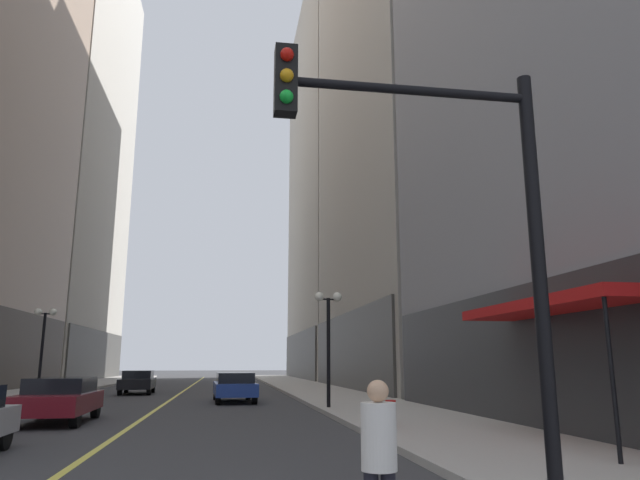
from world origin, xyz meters
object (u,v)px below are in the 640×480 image
at_px(car_blue, 234,386).
at_px(traffic_light_near_right, 456,201).
at_px(car_maroon, 59,398).
at_px(fire_hydrant_right, 391,416).
at_px(street_lamp_right_mid, 328,323).
at_px(car_black, 138,381).
at_px(pedestrian_in_white_shirt, 379,454).
at_px(street_lamp_left_far, 44,332).

distance_m(car_blue, traffic_light_near_right, 21.31).
xyz_separation_m(car_maroon, car_blue, (5.35, 8.57, 0.00)).
relative_size(car_maroon, fire_hydrant_right, 5.36).
height_order(car_blue, street_lamp_right_mid, street_lamp_right_mid).
distance_m(car_black, pedestrian_in_white_shirt, 30.76).
relative_size(car_black, street_lamp_left_far, 0.99).
height_order(car_blue, pedestrian_in_white_shirt, pedestrian_in_white_shirt).
bearing_deg(traffic_light_near_right, pedestrian_in_white_shirt, -141.79).
relative_size(car_black, fire_hydrant_right, 5.49).
bearing_deg(pedestrian_in_white_shirt, traffic_light_near_right, 38.21).
bearing_deg(street_lamp_right_mid, car_maroon, -161.63).
relative_size(car_blue, street_lamp_right_mid, 1.07).
height_order(car_maroon, street_lamp_left_far, street_lamp_left_far).
relative_size(car_maroon, car_black, 0.98).
distance_m(pedestrian_in_white_shirt, street_lamp_right_mid, 16.68).
relative_size(car_blue, car_black, 1.08).
bearing_deg(street_lamp_left_far, traffic_light_near_right, -64.11).
bearing_deg(street_lamp_left_far, street_lamp_right_mid, -34.83).
xyz_separation_m(car_black, traffic_light_near_right, (7.76, -29.03, 3.02)).
xyz_separation_m(traffic_light_near_right, street_lamp_right_mid, (1.05, 15.30, -0.49)).
relative_size(car_blue, street_lamp_left_far, 1.07).
relative_size(pedestrian_in_white_shirt, street_lamp_right_mid, 0.36).
bearing_deg(car_maroon, pedestrian_in_white_shirt, -64.66).
distance_m(car_maroon, car_blue, 10.10).
xyz_separation_m(car_maroon, traffic_light_near_right, (7.69, -12.40, 3.02)).
bearing_deg(pedestrian_in_white_shirt, car_blue, 92.65).
relative_size(car_blue, traffic_light_near_right, 0.84).
height_order(pedestrian_in_white_shirt, street_lamp_right_mid, street_lamp_right_mid).
distance_m(car_blue, fire_hydrant_right, 12.89).
xyz_separation_m(pedestrian_in_white_shirt, street_lamp_left_far, (-10.43, 25.25, 2.33)).
xyz_separation_m(street_lamp_right_mid, fire_hydrant_right, (0.50, -6.62, -2.86)).
bearing_deg(fire_hydrant_right, traffic_light_near_right, -100.12).
distance_m(street_lamp_left_far, fire_hydrant_right, 20.64).
xyz_separation_m(car_blue, pedestrian_in_white_shirt, (1.02, -22.01, 0.21)).
distance_m(car_maroon, traffic_light_near_right, 14.90).
bearing_deg(pedestrian_in_white_shirt, street_lamp_right_mid, 81.74).
xyz_separation_m(car_blue, car_black, (-5.42, 8.06, -0.00)).
bearing_deg(street_lamp_right_mid, car_black, 122.68).
relative_size(traffic_light_near_right, fire_hydrant_right, 7.06).
distance_m(street_lamp_right_mid, fire_hydrant_right, 7.23).
bearing_deg(car_black, traffic_light_near_right, -75.04).
height_order(car_blue, street_lamp_left_far, street_lamp_left_far).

